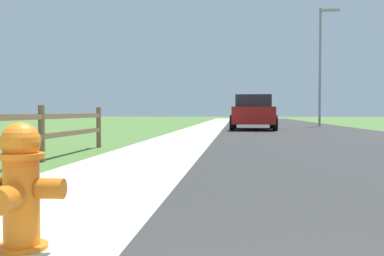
% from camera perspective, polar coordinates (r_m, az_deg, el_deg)
% --- Properties ---
extents(ground_plane, '(120.00, 120.00, 0.00)m').
position_cam_1_polar(ground_plane, '(26.06, 4.08, 0.13)').
color(ground_plane, '#486C31').
extents(road_asphalt, '(7.00, 66.00, 0.01)m').
position_cam_1_polar(road_asphalt, '(28.19, 11.31, 0.25)').
color(road_asphalt, '#2B2B2B').
rests_on(road_asphalt, ground).
extents(curb_concrete, '(6.00, 66.00, 0.01)m').
position_cam_1_polar(curb_concrete, '(28.29, -1.90, 0.29)').
color(curb_concrete, '#A7B095').
rests_on(curb_concrete, ground).
extents(grass_verge, '(5.00, 66.00, 0.00)m').
position_cam_1_polar(grass_verge, '(28.52, -4.89, 0.30)').
color(grass_verge, '#486C31').
rests_on(grass_verge, ground).
extents(fire_hydrant, '(0.53, 0.45, 0.77)m').
position_cam_1_polar(fire_hydrant, '(2.97, -20.63, -6.74)').
color(fire_hydrant, orange).
rests_on(fire_hydrant, ground).
extents(parked_suv_red, '(2.24, 4.74, 1.68)m').
position_cam_1_polar(parked_suv_red, '(22.34, 7.64, 1.92)').
color(parked_suv_red, maroon).
rests_on(parked_suv_red, ground).
extents(street_lamp, '(1.17, 0.20, 6.94)m').
position_cam_1_polar(street_lamp, '(28.22, 15.86, 8.51)').
color(street_lamp, gray).
rests_on(street_lamp, ground).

